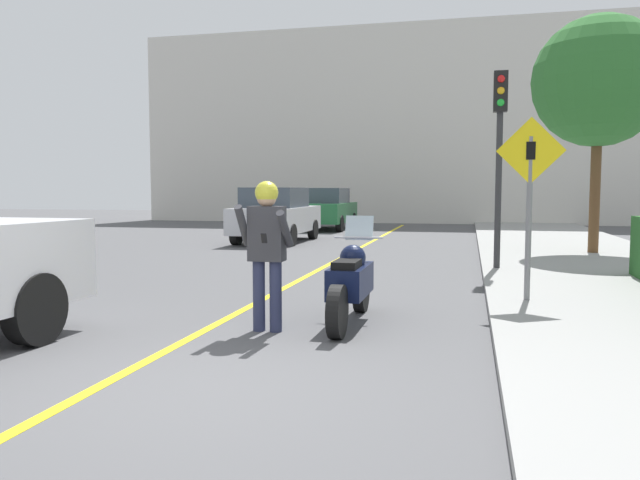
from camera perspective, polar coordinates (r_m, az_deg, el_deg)
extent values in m
plane|color=#4C4C4F|center=(5.34, -13.50, -13.11)|extent=(80.00, 80.00, 0.00)
cube|color=yellow|center=(11.04, -2.08, -3.77)|extent=(0.12, 36.00, 0.01)
cube|color=beige|center=(30.77, 9.20, 10.37)|extent=(28.00, 1.20, 9.45)
cylinder|color=black|center=(6.80, 1.59, -6.57)|extent=(0.14, 0.59, 0.59)
cylinder|color=black|center=(8.29, 3.79, -4.54)|extent=(0.14, 0.59, 0.59)
cube|color=#0C1433|center=(7.50, 2.81, -3.73)|extent=(0.40, 1.06, 0.36)
sphere|color=#0C1433|center=(7.61, 3.02, -1.64)|extent=(0.32, 0.32, 0.32)
cube|color=black|center=(7.24, 2.46, -2.28)|extent=(0.28, 0.48, 0.10)
cylinder|color=silver|center=(7.97, 3.53, 0.23)|extent=(0.62, 0.03, 0.03)
cube|color=silver|center=(8.03, 3.61, 1.12)|extent=(0.36, 0.12, 0.31)
cylinder|color=#282D4C|center=(7.18, -5.60, -5.10)|extent=(0.14, 0.14, 0.81)
cylinder|color=#282D4C|center=(7.12, -4.07, -5.17)|extent=(0.14, 0.14, 0.81)
cube|color=#333338|center=(7.07, -4.88, 0.59)|extent=(0.40, 0.22, 0.62)
cylinder|color=#333338|center=(7.05, -7.07, 1.32)|extent=(0.09, 0.38, 0.48)
cylinder|color=#333338|center=(6.87, -3.22, 1.00)|extent=(0.09, 0.44, 0.44)
sphere|color=tan|center=(7.05, -4.90, 3.92)|extent=(0.22, 0.22, 0.22)
sphere|color=gold|center=(7.05, -4.91, 4.33)|extent=(0.26, 0.26, 0.26)
cube|color=black|center=(6.79, -5.14, 0.16)|extent=(0.06, 0.05, 0.11)
cylinder|color=black|center=(7.13, -24.59, -5.77)|extent=(0.26, 0.77, 0.76)
cylinder|color=slate|center=(8.96, 18.55, 1.84)|extent=(0.08, 0.08, 2.23)
cube|color=yellow|center=(8.94, 18.71, 7.74)|extent=(0.91, 0.02, 0.91)
cube|color=black|center=(8.93, 18.72, 7.75)|extent=(0.12, 0.01, 0.24)
cylinder|color=#2D2D30|center=(12.51, 16.03, 6.10)|extent=(0.12, 0.12, 3.75)
cube|color=black|center=(12.62, 16.19, 12.90)|extent=(0.26, 0.22, 0.76)
sphere|color=red|center=(12.54, 16.24, 13.97)|extent=(0.14, 0.14, 0.14)
sphere|color=gold|center=(12.50, 16.21, 12.98)|extent=(0.14, 0.14, 0.14)
sphere|color=green|center=(12.47, 16.19, 11.98)|extent=(0.14, 0.14, 0.14)
cylinder|color=brown|center=(16.36, 23.84, 4.17)|extent=(0.24, 0.24, 2.99)
sphere|color=#2D6B2D|center=(16.55, 24.14, 13.11)|extent=(3.08, 3.08, 3.08)
cylinder|color=black|center=(20.82, -5.08, 1.04)|extent=(0.22, 0.64, 0.64)
cylinder|color=black|center=(20.35, -0.65, 0.97)|extent=(0.22, 0.64, 0.64)
cylinder|color=black|center=(18.37, -7.66, 0.54)|extent=(0.22, 0.64, 0.64)
cylinder|color=black|center=(17.84, -2.69, 0.46)|extent=(0.22, 0.64, 0.64)
cube|color=silver|center=(19.30, -3.98, 1.90)|extent=(1.80, 4.20, 0.76)
cube|color=#38424C|center=(19.12, -4.14, 3.91)|extent=(1.58, 2.18, 0.60)
cylinder|color=black|center=(26.75, -0.52, 1.85)|extent=(0.22, 0.64, 0.64)
cylinder|color=black|center=(26.40, 2.97, 1.81)|extent=(0.22, 0.64, 0.64)
cylinder|color=black|center=(24.23, -2.01, 1.56)|extent=(0.22, 0.64, 0.64)
cylinder|color=black|center=(23.84, 1.83, 1.51)|extent=(0.22, 0.64, 0.64)
cube|color=#1E6033|center=(25.27, 0.58, 2.55)|extent=(1.80, 4.20, 0.76)
cube|color=#38424C|center=(25.09, 0.50, 4.09)|extent=(1.58, 2.18, 0.60)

